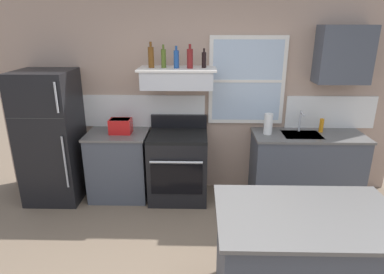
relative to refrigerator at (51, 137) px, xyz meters
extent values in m
cube|color=tan|center=(1.90, 0.39, 0.49)|extent=(5.40, 0.06, 2.70)
cube|color=white|center=(0.75, 0.35, 0.27)|extent=(2.50, 0.02, 0.44)
cube|color=white|center=(3.70, 0.35, 0.27)|extent=(1.20, 0.02, 0.44)
cube|color=white|center=(2.55, 0.34, 0.69)|extent=(1.00, 0.04, 1.15)
cube|color=silver|center=(2.55, 0.33, 0.69)|extent=(0.90, 0.01, 1.05)
cube|color=white|center=(2.55, 0.32, 0.69)|extent=(0.90, 0.02, 0.04)
cube|color=black|center=(0.00, 0.00, 0.00)|extent=(0.70, 0.68, 1.72)
cube|color=#333333|center=(0.00, -0.34, 0.35)|extent=(0.69, 0.00, 0.01)
cylinder|color=#A5A8AD|center=(0.30, -0.37, -0.19)|extent=(0.02, 0.02, 0.67)
cylinder|color=#A5A8AD|center=(0.30, -0.37, 0.61)|extent=(0.02, 0.02, 0.36)
cube|color=#474C56|center=(0.85, 0.06, -0.42)|extent=(0.76, 0.60, 0.88)
cube|color=#605E5B|center=(0.85, 0.06, 0.03)|extent=(0.79, 0.63, 0.03)
cube|color=red|center=(0.91, 0.05, 0.14)|extent=(0.28, 0.20, 0.19)
cube|color=black|center=(0.91, 0.05, 0.23)|extent=(0.24, 0.16, 0.01)
cube|color=black|center=(0.76, 0.05, 0.18)|extent=(0.02, 0.03, 0.02)
cube|color=black|center=(1.65, 0.02, -0.43)|extent=(0.76, 0.64, 0.87)
cube|color=black|center=(1.65, 0.02, 0.03)|extent=(0.76, 0.64, 0.04)
cube|color=black|center=(1.65, 0.31, 0.14)|extent=(0.76, 0.06, 0.18)
cube|color=black|center=(1.65, -0.30, -0.44)|extent=(0.65, 0.01, 0.40)
cylinder|color=silver|center=(1.65, -0.34, -0.19)|extent=(0.65, 0.03, 0.03)
cube|color=silver|center=(1.65, 0.12, 0.75)|extent=(0.88, 0.48, 0.22)
cube|color=#262628|center=(1.65, -0.10, 0.67)|extent=(0.75, 0.02, 0.04)
cube|color=white|center=(1.65, 0.12, 0.87)|extent=(0.96, 0.52, 0.02)
cylinder|color=brown|center=(1.33, 0.11, 1.01)|extent=(0.07, 0.07, 0.25)
cylinder|color=brown|center=(1.33, 0.11, 1.16)|extent=(0.03, 0.03, 0.06)
cylinder|color=#4C601E|center=(1.48, 0.11, 1.00)|extent=(0.06, 0.06, 0.22)
cylinder|color=#4C601E|center=(1.48, 0.11, 1.13)|extent=(0.03, 0.03, 0.06)
cylinder|color=#1E478C|center=(1.64, 0.08, 0.99)|extent=(0.07, 0.07, 0.21)
cylinder|color=#1E478C|center=(1.64, 0.08, 1.12)|extent=(0.03, 0.03, 0.05)
cylinder|color=maroon|center=(1.81, 0.06, 1.00)|extent=(0.07, 0.07, 0.23)
cylinder|color=maroon|center=(1.81, 0.06, 1.14)|extent=(0.03, 0.03, 0.06)
cylinder|color=black|center=(1.98, 0.12, 0.98)|extent=(0.06, 0.06, 0.19)
cylinder|color=black|center=(1.98, 0.12, 1.09)|extent=(0.02, 0.02, 0.05)
cube|color=#474C56|center=(3.35, 0.06, -0.42)|extent=(1.40, 0.60, 0.88)
cube|color=#605E5B|center=(3.35, 0.06, 0.03)|extent=(1.43, 0.63, 0.03)
cube|color=#B7BABC|center=(3.25, 0.04, 0.04)|extent=(0.48, 0.36, 0.01)
cylinder|color=silver|center=(3.25, 0.18, 0.19)|extent=(0.03, 0.03, 0.28)
cylinder|color=silver|center=(3.25, 0.10, 0.31)|extent=(0.02, 0.16, 0.02)
cylinder|color=white|center=(2.81, 0.06, 0.18)|extent=(0.11, 0.11, 0.27)
cylinder|color=orange|center=(3.53, 0.16, 0.14)|extent=(0.06, 0.06, 0.18)
cube|color=#474C56|center=(2.76, -1.83, -0.42)|extent=(1.32, 0.82, 0.88)
cube|color=#605E5B|center=(2.76, -1.83, 0.03)|extent=(1.40, 0.90, 0.03)
cube|color=#474C56|center=(3.70, 0.20, 1.04)|extent=(0.64, 0.32, 0.70)
camera|label=1|loc=(1.93, -4.01, 1.40)|focal=30.80mm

